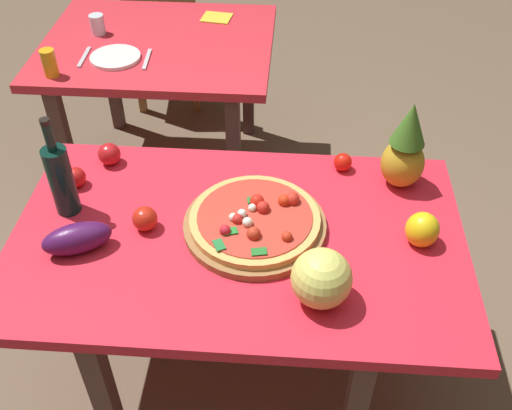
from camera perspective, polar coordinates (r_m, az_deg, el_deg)
The scene contains 21 objects.
ground_plane at distance 2.37m, azimuth -1.40°, elevation -15.84°, with size 10.00×10.00×0.00m, color brown.
display_table at distance 1.84m, azimuth -1.73°, elevation -4.83°, with size 1.37×0.84×0.75m.
background_table at distance 2.90m, azimuth -9.28°, elevation 13.55°, with size 1.06×0.87×0.75m.
dining_chair at distance 3.58m, azimuth -8.86°, elevation 16.30°, with size 0.43×0.43×0.85m.
pizza_board at distance 1.79m, azimuth -0.12°, elevation -1.96°, with size 0.43×0.43×0.03m, color olive.
pizza at distance 1.77m, azimuth -0.04°, elevation -1.30°, with size 0.39×0.39×0.06m.
wine_bottle at distance 1.88m, azimuth -18.29°, elevation 2.45°, with size 0.08×0.08×0.34m.
pineapple_left at distance 1.94m, azimuth 14.19°, elevation 5.21°, with size 0.14×0.14×0.31m.
melon at distance 1.56m, azimuth 6.33°, elevation -7.05°, with size 0.16×0.16×0.16m, color #DADA64.
bell_pepper at distance 1.79m, azimuth 15.73°, elevation -2.30°, with size 0.10×0.10×0.11m, color yellow.
eggplant at distance 1.78m, azimuth -16.87°, elevation -3.10°, with size 0.20×0.09×0.09m, color #47154C.
tomato_near_board at distance 2.02m, azimuth 8.37°, elevation 4.12°, with size 0.06×0.06×0.06m, color red.
tomato_beside_pepper at distance 1.81m, azimuth -10.66°, elevation -1.30°, with size 0.08×0.08×0.08m, color red.
tomato_by_bottle at distance 2.08m, azimuth -13.96°, elevation 4.78°, with size 0.08×0.08×0.08m, color red.
tomato_at_corner at distance 2.02m, azimuth -17.01°, elevation 2.59°, with size 0.07×0.07×0.07m, color red.
drinking_glass_juice at distance 2.66m, azimuth -19.29°, elevation 12.79°, with size 0.06×0.06×0.12m, color gold.
drinking_glass_water at distance 2.96m, azimuth -15.04°, elevation 16.46°, with size 0.07×0.07×0.09m, color silver.
dinner_plate at distance 2.74m, azimuth -13.40°, elevation 13.68°, with size 0.22×0.22×0.02m, color white.
fork_utensil at distance 2.78m, azimuth -16.23°, elevation 13.53°, with size 0.02×0.18×0.01m, color silver.
knife_utensil at distance 2.70m, azimuth -10.46°, elevation 13.65°, with size 0.02×0.18×0.01m, color silver.
napkin_folded at distance 3.05m, azimuth -3.81°, elevation 17.57°, with size 0.14×0.12×0.01m, color yellow.
Camera 1 is at (0.15, -1.26, 2.00)m, focal length 41.50 mm.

